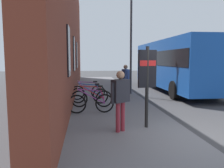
% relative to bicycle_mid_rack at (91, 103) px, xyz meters
% --- Properties ---
extents(ground, '(60.00, 60.00, 0.00)m').
position_rel_bicycle_mid_rack_xyz_m(ground, '(3.08, -3.75, -0.51)').
color(ground, '#38383A').
extents(sidewalk_pavement, '(24.00, 3.50, 0.12)m').
position_rel_bicycle_mid_rack_xyz_m(sidewalk_pavement, '(5.08, -1.00, -0.45)').
color(sidewalk_pavement, slate).
rests_on(sidewalk_pavement, ground).
extents(station_facade, '(22.00, 0.65, 7.93)m').
position_rel_bicycle_mid_rack_xyz_m(station_facade, '(6.07, 1.05, 3.45)').
color(station_facade, brown).
rests_on(station_facade, ground).
extents(bicycle_mid_rack, '(0.48, 1.77, 0.97)m').
position_rel_bicycle_mid_rack_xyz_m(bicycle_mid_rack, '(0.00, 0.00, 0.00)').
color(bicycle_mid_rack, black).
rests_on(bicycle_mid_rack, sidewalk_pavement).
extents(bicycle_by_door, '(0.48, 1.77, 0.97)m').
position_rel_bicycle_mid_rack_xyz_m(bicycle_by_door, '(1.05, -0.06, -0.00)').
color(bicycle_by_door, black).
rests_on(bicycle_by_door, sidewalk_pavement).
extents(bicycle_nearest_sign, '(0.54, 1.75, 0.97)m').
position_rel_bicycle_mid_rack_xyz_m(bicycle_nearest_sign, '(1.87, 0.03, -0.00)').
color(bicycle_nearest_sign, black).
rests_on(bicycle_nearest_sign, sidewalk_pavement).
extents(bicycle_far_end, '(0.48, 1.76, 0.97)m').
position_rel_bicycle_mid_rack_xyz_m(bicycle_far_end, '(2.91, 0.08, -0.00)').
color(bicycle_far_end, black).
rests_on(bicycle_far_end, sidewalk_pavement).
extents(transit_info_sign, '(0.16, 0.56, 2.40)m').
position_rel_bicycle_mid_rack_xyz_m(transit_info_sign, '(-1.96, -1.60, 1.21)').
color(transit_info_sign, black).
rests_on(transit_info_sign, sidewalk_pavement).
extents(city_bus, '(10.53, 2.74, 3.35)m').
position_rel_bicycle_mid_rack_xyz_m(city_bus, '(6.38, -5.75, 1.41)').
color(city_bus, '#1951B2').
rests_on(city_bus, ground).
extents(pedestrian_by_facade, '(0.63, 0.37, 1.73)m').
position_rel_bicycle_mid_rack_xyz_m(pedestrian_by_facade, '(3.72, -1.99, 0.67)').
color(pedestrian_by_facade, brown).
rests_on(pedestrian_by_facade, sidewalk_pavement).
extents(pedestrian_crossing_street, '(0.46, 0.57, 1.71)m').
position_rel_bicycle_mid_rack_xyz_m(pedestrian_crossing_street, '(-2.27, -0.76, 0.66)').
color(pedestrian_crossing_street, maroon).
rests_on(pedestrian_crossing_street, sidewalk_pavement).
extents(street_lamp, '(0.28, 0.28, 5.73)m').
position_rel_bicycle_mid_rack_xyz_m(street_lamp, '(4.53, -2.45, 2.97)').
color(street_lamp, '#333338').
rests_on(street_lamp, sidewalk_pavement).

